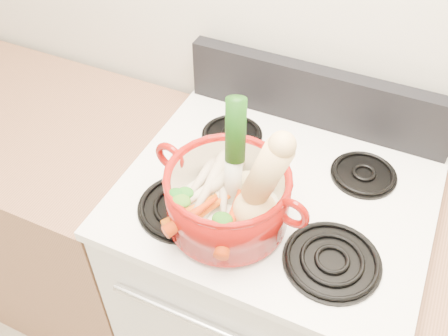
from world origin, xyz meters
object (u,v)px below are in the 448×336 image
at_px(stove_body, 266,290).
at_px(leek, 234,152).
at_px(dutch_oven, 228,198).
at_px(squash, 262,186).

xyz_separation_m(stove_body, leek, (-0.08, -0.11, 0.68)).
height_order(dutch_oven, leek, leek).
xyz_separation_m(dutch_oven, leek, (-0.00, 0.04, 0.11)).
relative_size(stove_body, squash, 3.49).
distance_m(stove_body, squash, 0.69).
distance_m(squash, leek, 0.11).
distance_m(stove_body, dutch_oven, 0.60).
relative_size(dutch_oven, leek, 0.97).
height_order(stove_body, leek, leek).
xyz_separation_m(stove_body, dutch_oven, (-0.07, -0.15, 0.58)).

